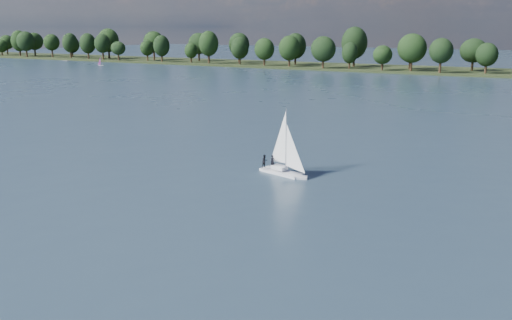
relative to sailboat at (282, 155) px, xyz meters
The scene contains 6 objects.
ground 61.27m from the sailboat, 90.59° to the left, with size 700.00×700.00×0.00m, color #233342.
far_shore 173.24m from the sailboat, 90.21° to the left, with size 660.00×40.00×1.50m, color black.
sailboat is the anchor object (origin of this frame).
dinghy_pink 207.79m from the sailboat, 140.36° to the left, with size 2.63×2.10×3.96m.
pontoon 251.32m from the sailboat, 143.25° to the left, with size 4.00×2.00×0.50m, color #515355.
treeline 171.65m from the sailboat, 95.65° to the left, with size 562.22×74.08×18.37m.
Camera 1 is at (30.65, -19.98, 17.18)m, focal length 40.00 mm.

